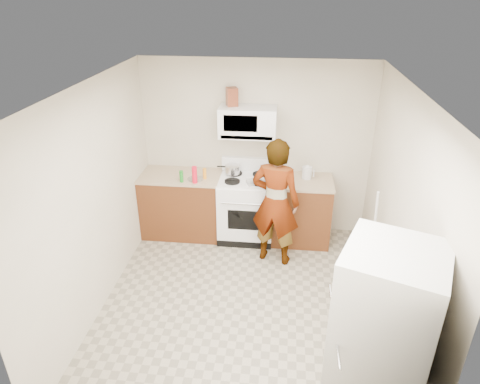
# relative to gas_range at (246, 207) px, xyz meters

# --- Properties ---
(floor) EXTENTS (3.60, 3.60, 0.00)m
(floor) POSITION_rel_gas_range_xyz_m (0.10, -1.48, -0.49)
(floor) COLOR gray
(floor) RESTS_ON ground
(back_wall) EXTENTS (3.20, 0.02, 2.50)m
(back_wall) POSITION_rel_gas_range_xyz_m (0.10, 0.31, 0.76)
(back_wall) COLOR beige
(back_wall) RESTS_ON floor
(right_wall) EXTENTS (0.02, 3.60, 2.50)m
(right_wall) POSITION_rel_gas_range_xyz_m (1.69, -1.48, 0.76)
(right_wall) COLOR beige
(right_wall) RESTS_ON floor
(cabinet_left) EXTENTS (1.12, 0.62, 0.90)m
(cabinet_left) POSITION_rel_gas_range_xyz_m (-0.94, 0.01, -0.04)
(cabinet_left) COLOR #5B3015
(cabinet_left) RESTS_ON floor
(counter_left) EXTENTS (1.14, 0.64, 0.03)m
(counter_left) POSITION_rel_gas_range_xyz_m (-0.94, 0.01, 0.43)
(counter_left) COLOR tan
(counter_left) RESTS_ON cabinet_left
(cabinet_right) EXTENTS (0.80, 0.62, 0.90)m
(cabinet_right) POSITION_rel_gas_range_xyz_m (0.78, 0.01, -0.04)
(cabinet_right) COLOR #5B3015
(cabinet_right) RESTS_ON floor
(counter_right) EXTENTS (0.82, 0.64, 0.03)m
(counter_right) POSITION_rel_gas_range_xyz_m (0.78, 0.01, 0.43)
(counter_right) COLOR tan
(counter_right) RESTS_ON cabinet_right
(gas_range) EXTENTS (0.76, 0.65, 1.13)m
(gas_range) POSITION_rel_gas_range_xyz_m (0.00, 0.00, 0.00)
(gas_range) COLOR white
(gas_range) RESTS_ON floor
(microwave) EXTENTS (0.76, 0.38, 0.40)m
(microwave) POSITION_rel_gas_range_xyz_m (0.00, 0.13, 1.21)
(microwave) COLOR white
(microwave) RESTS_ON back_wall
(person) EXTENTS (0.70, 0.54, 1.71)m
(person) POSITION_rel_gas_range_xyz_m (0.42, -0.54, 0.37)
(person) COLOR tan
(person) RESTS_ON floor
(fridge) EXTENTS (0.90, 0.90, 1.70)m
(fridge) POSITION_rel_gas_range_xyz_m (1.32, -2.80, 0.36)
(fridge) COLOR white
(fridge) RESTS_ON floor
(kettle) EXTENTS (0.15, 0.15, 0.16)m
(kettle) POSITION_rel_gas_range_xyz_m (0.83, 0.09, 0.53)
(kettle) COLOR silver
(kettle) RESTS_ON counter_right
(jug) EXTENTS (0.18, 0.18, 0.24)m
(jug) POSITION_rel_gas_range_xyz_m (-0.22, 0.17, 1.53)
(jug) COLOR maroon
(jug) RESTS_ON microwave
(saucepan) EXTENTS (0.25, 0.25, 0.11)m
(saucepan) POSITION_rel_gas_range_xyz_m (-0.21, 0.11, 0.52)
(saucepan) COLOR silver
(saucepan) RESTS_ON gas_range
(tray) EXTENTS (0.29, 0.24, 0.05)m
(tray) POSITION_rel_gas_range_xyz_m (0.14, -0.15, 0.47)
(tray) COLOR silver
(tray) RESTS_ON gas_range
(bottle_spray) EXTENTS (0.09, 0.09, 0.23)m
(bottle_spray) POSITION_rel_gas_range_xyz_m (-0.68, -0.23, 0.57)
(bottle_spray) COLOR red
(bottle_spray) RESTS_ON counter_left
(bottle_hot_sauce) EXTENTS (0.05, 0.05, 0.15)m
(bottle_hot_sauce) POSITION_rel_gas_range_xyz_m (-0.57, -0.09, 0.53)
(bottle_hot_sauce) COLOR orange
(bottle_hot_sauce) RESTS_ON counter_left
(bottle_green_cap) EXTENTS (0.06, 0.06, 0.16)m
(bottle_green_cap) POSITION_rel_gas_range_xyz_m (-0.86, -0.22, 0.53)
(bottle_green_cap) COLOR #167C1C
(bottle_green_cap) RESTS_ON counter_left
(pot_lid) EXTENTS (0.27, 0.27, 0.01)m
(pot_lid) POSITION_rel_gas_range_xyz_m (-0.70, -0.12, 0.46)
(pot_lid) COLOR silver
(pot_lid) RESTS_ON counter_left
(broom) EXTENTS (0.14, 0.27, 1.26)m
(broom) POSITION_rel_gas_range_xyz_m (1.62, -0.82, 0.15)
(broom) COLOR white
(broom) RESTS_ON floor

